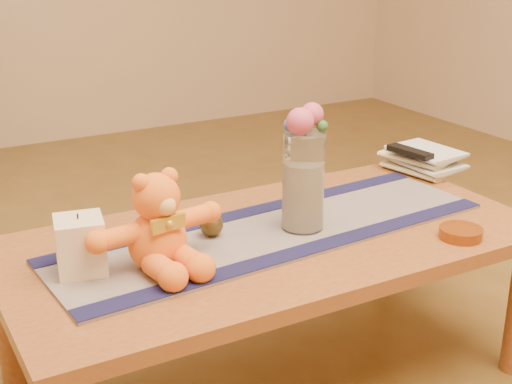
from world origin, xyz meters
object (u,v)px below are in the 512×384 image
bronze_ball (211,225)px  tv_remote (410,152)px  book_bottom (406,173)px  teddy_bear (156,221)px  glass_vase (303,181)px  amber_dish (461,233)px  pillar_candle (80,245)px

bronze_ball → tv_remote: size_ratio=0.39×
book_bottom → teddy_bear: bearing=-177.5°
bronze_ball → tv_remote: (0.77, 0.13, 0.05)m
glass_vase → amber_dish: bearing=-36.2°
pillar_candle → tv_remote: 1.13m
teddy_bear → glass_vase: (0.42, 0.02, 0.02)m
pillar_candle → bronze_ball: pillar_candle is taller
tv_remote → amber_dish: tv_remote is taller
teddy_bear → tv_remote: (0.95, 0.22, -0.03)m
pillar_candle → book_bottom: size_ratio=0.58×
book_bottom → tv_remote: bearing=-93.0°
pillar_candle → bronze_ball: bearing=5.8°
book_bottom → glass_vase: bearing=-169.6°
teddy_bear → amber_dish: size_ratio=2.91×
bronze_ball → amber_dish: 0.65m
teddy_bear → glass_vase: size_ratio=1.25×
book_bottom → tv_remote: (0.00, -0.01, 0.07)m
tv_remote → bronze_ball: bearing=-178.5°
bronze_ball → tv_remote: tv_remote is taller
amber_dish → bronze_ball: bearing=151.0°
tv_remote → amber_dish: bearing=-122.9°
teddy_bear → glass_vase: glass_vase is taller
bronze_ball → tv_remote: 0.78m
pillar_candle → teddy_bear: bearing=-18.4°
tv_remote → pillar_candle: bearing=-179.7°
teddy_bear → tv_remote: size_ratio=2.04×
teddy_bear → pillar_candle: bearing=153.5°
glass_vase → bronze_ball: (-0.23, 0.07, -0.10)m
teddy_bear → book_bottom: bearing=5.7°
teddy_bear → glass_vase: bearing=-5.1°
pillar_candle → bronze_ball: 0.35m
teddy_bear → bronze_ball: bearing=18.3°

